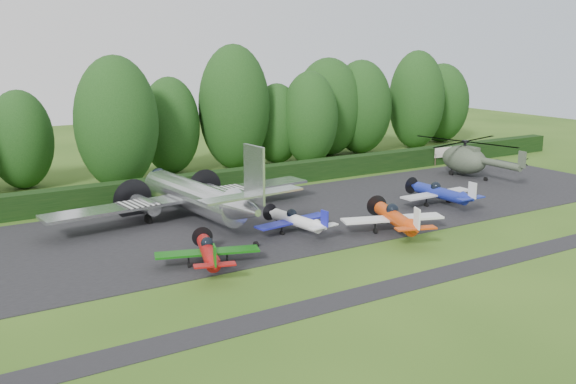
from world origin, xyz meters
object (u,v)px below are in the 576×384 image
light_plane_white (296,220)px  light_plane_blue (440,193)px  sign_board (447,153)px  light_plane_red (208,252)px  helicopter (465,157)px  light_plane_orange (395,218)px  transport_plane (195,196)px

light_plane_white → light_plane_blue: 14.89m
light_plane_white → sign_board: (29.34, 14.11, 0.36)m
light_plane_red → helicopter: (34.66, 11.69, 0.99)m
light_plane_orange → helicopter: helicopter is taller
light_plane_blue → helicopter: helicopter is taller
light_plane_red → light_plane_white: 9.24m
light_plane_orange → sign_board: size_ratio=2.25×
light_plane_blue → sign_board: light_plane_blue is taller
light_plane_red → light_plane_blue: size_ratio=0.91×
light_plane_blue → helicopter: (11.18, 7.85, 0.89)m
light_plane_red → helicopter: 36.59m
transport_plane → light_plane_red: size_ratio=3.33×
sign_board → light_plane_orange: bearing=-143.6°
transport_plane → sign_board: transport_plane is taller
transport_plane → light_plane_white: 8.61m
light_plane_orange → helicopter: 23.43m
transport_plane → helicopter: transport_plane is taller
light_plane_white → light_plane_blue: size_ratio=0.87×
transport_plane → helicopter: bearing=8.1°
light_plane_orange → helicopter: bearing=12.6°
sign_board → transport_plane: bearing=-169.6°
transport_plane → light_plane_red: transport_plane is taller
light_plane_orange → light_plane_blue: (8.81, 4.34, -0.08)m
light_plane_white → transport_plane: bearing=133.3°
light_plane_blue → helicopter: 13.69m
sign_board → light_plane_white: bearing=-155.7°
light_plane_white → light_plane_blue: (14.89, 0.44, 0.14)m
light_plane_red → light_plane_blue: light_plane_blue is taller
light_plane_orange → light_plane_white: bearing=128.6°
light_plane_red → light_plane_white: bearing=3.8°
light_plane_blue → sign_board: size_ratio=2.10×
sign_board → light_plane_red: bearing=-156.6°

